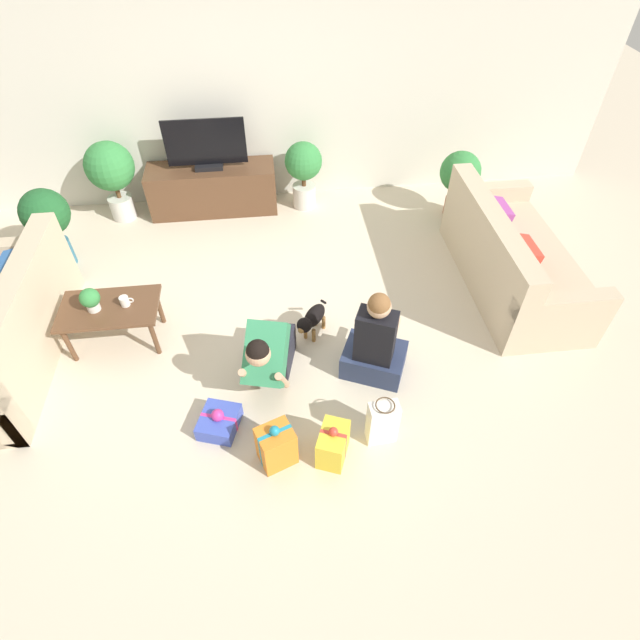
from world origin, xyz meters
name	(u,v)px	position (x,y,z in m)	size (l,w,h in m)	color
ground_plane	(279,340)	(0.00, 0.00, 0.00)	(16.00, 16.00, 0.00)	beige
wall_back	(259,90)	(0.00, 2.63, 1.30)	(8.40, 0.06, 2.60)	beige
sofa_left	(1,333)	(-2.39, 0.08, 0.31)	(0.91, 1.97, 0.86)	#C6B293
sofa_right	(511,260)	(2.39, 0.54, 0.30)	(0.91, 1.97, 0.86)	#C6B293
coffee_table	(110,311)	(-1.47, 0.17, 0.37)	(0.85, 0.52, 0.43)	brown
tv_console	(213,189)	(-0.65, 2.32, 0.28)	(1.51, 0.48, 0.56)	brown
tv	(206,147)	(-0.65, 2.32, 0.81)	(0.91, 0.20, 0.58)	black
potted_plant_back_left	(111,171)	(-1.75, 2.27, 0.61)	(0.55, 0.55, 0.95)	beige
potted_plant_corner_left	(47,217)	(-2.25, 1.42, 0.59)	(0.48, 0.48, 0.89)	#336B84
potted_plant_corner_right	(460,175)	(2.25, 1.88, 0.52)	(0.47, 0.47, 0.80)	#A36042
potted_plant_back_right	(304,168)	(0.45, 2.27, 0.51)	(0.44, 0.44, 0.82)	beige
person_kneeling	(269,353)	(-0.09, -0.46, 0.34)	(0.50, 0.83, 0.79)	#23232D
person_sitting	(375,345)	(0.79, -0.47, 0.33)	(0.64, 0.60, 0.93)	#283351
dog	(312,319)	(0.31, 0.01, 0.23)	(0.32, 0.41, 0.33)	black
gift_box_a	(276,446)	(-0.09, -1.23, 0.18)	(0.32, 0.29, 0.42)	orange
gift_box_b	(333,444)	(0.34, -1.25, 0.15)	(0.29, 0.35, 0.36)	yellow
gift_box_c	(219,422)	(-0.53, -0.89, 0.07)	(0.37, 0.40, 0.21)	#3D51BC
gift_bag_a	(383,422)	(0.73, -1.14, 0.21)	(0.24, 0.16, 0.44)	white
mug	(125,301)	(-1.31, 0.18, 0.47)	(0.12, 0.08, 0.09)	silver
tabletop_plant	(90,299)	(-1.58, 0.15, 0.55)	(0.17, 0.17, 0.22)	beige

